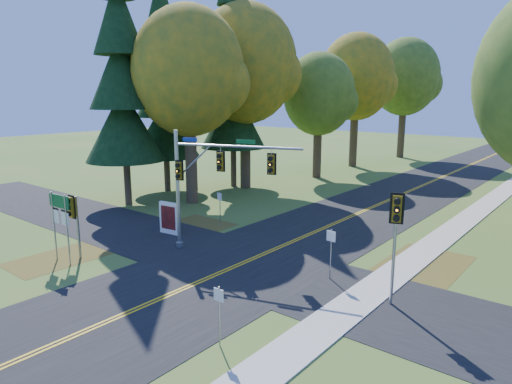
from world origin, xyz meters
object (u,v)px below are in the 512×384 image
Objects in this scene: east_signal_pole at (396,221)px; traffic_mast at (206,175)px; info_kiosk at (169,218)px; route_sign_cluster at (60,214)px.

traffic_mast is at bearing 157.70° from east_signal_pole.
info_kiosk is at bearing 151.12° from traffic_mast.
east_signal_pole is 15.19m from route_sign_cluster.
traffic_mast is 9.95m from east_signal_pole.
traffic_mast is at bearing 50.34° from route_sign_cluster.
east_signal_pole reaches higher than route_sign_cluster.
info_kiosk is at bearing 83.69° from route_sign_cluster.
route_sign_cluster is 6.42m from info_kiosk.
info_kiosk is (-13.72, 0.83, -2.43)m from east_signal_pole.
traffic_mast is 1.46× the size of east_signal_pole.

